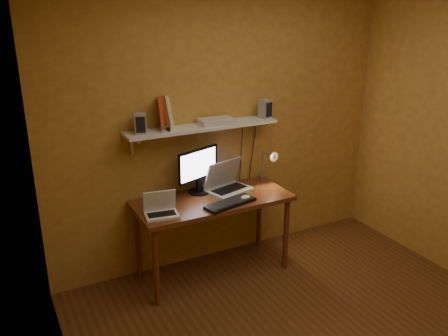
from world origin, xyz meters
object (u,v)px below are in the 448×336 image
desk (213,207)px  laptop (226,182)px  monitor (198,168)px  netbook (161,209)px  wall_shelf (203,127)px  speaker_left (141,123)px  desk_lamp (269,161)px  keyboard (230,203)px  shelf_camera (167,129)px  mouse (245,198)px  router (216,121)px  speaker_right (265,109)px

desk → laptop: 0.29m
monitor → netbook: bearing=-167.4°
wall_shelf → speaker_left: (-0.56, -0.01, 0.10)m
laptop → desk_lamp: bearing=-15.6°
wall_shelf → desk_lamp: wall_shelf is taller
wall_shelf → keyboard: (0.08, -0.38, -0.60)m
netbook → desk_lamp: 1.22m
laptop → shelf_camera: shelf_camera is taller
mouse → netbook: bearing=157.9°
desk → desk_lamp: bearing=10.8°
monitor → keyboard: size_ratio=0.94×
monitor → desk: bearing=-94.4°
netbook → router: 0.93m
desk → wall_shelf: (0.00, 0.19, 0.69)m
desk_lamp → speaker_left: size_ratio=2.21×
desk → netbook: netbook is taller
netbook → speaker_left: speaker_left is taller
mouse → speaker_right: (0.40, 0.34, 0.69)m
wall_shelf → laptop: bearing=-17.3°
speaker_right → router: size_ratio=0.57×
laptop → desk: bearing=-162.0°
netbook → keyboard: (0.60, -0.08, -0.04)m
netbook → router: (0.66, 0.29, 0.59)m
desk → monitor: 0.37m
monitor → shelf_camera: 0.52m
wall_shelf → router: size_ratio=4.62×
desk_lamp → router: 0.69m
mouse → router: bearing=90.0°
desk → laptop: (0.20, 0.13, 0.16)m
netbook → keyboard: netbook is taller
desk_lamp → desk: bearing=-169.2°
desk → speaker_right: speaker_right is taller
laptop → speaker_right: bearing=-7.9°
desk_lamp → speaker_left: 1.32m
netbook → speaker_right: size_ratio=1.71×
netbook → shelf_camera: bearing=64.2°
laptop → keyboard: laptop is taller
monitor → router: 0.45m
shelf_camera → speaker_right: bearing=2.9°
desk → monitor: (-0.05, 0.19, 0.32)m
monitor → laptop: 0.30m
wall_shelf → mouse: (0.24, -0.35, -0.59)m
monitor → speaker_right: bearing=-19.4°
laptop → netbook: (-0.73, -0.24, -0.02)m
monitor → desk_lamp: 0.71m
wall_shelf → netbook: size_ratio=4.75×
monitor → speaker_left: bearing=161.0°
netbook → mouse: 0.77m
desk → keyboard: size_ratio=2.97×
keyboard → desk: bearing=99.7°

